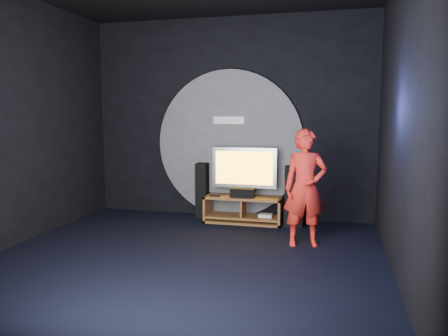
{
  "coord_description": "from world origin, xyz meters",
  "views": [
    {
      "loc": [
        1.8,
        -5.04,
        1.83
      ],
      "look_at": [
        0.25,
        1.05,
        1.05
      ],
      "focal_mm": 35.0,
      "sensor_mm": 36.0,
      "label": 1
    }
  ],
  "objects_px": {
    "media_console": "(244,211)",
    "tower_speaker_right": "(291,195)",
    "tower_speaker_left": "(202,190)",
    "subwoofer": "(294,216)",
    "player": "(305,188)",
    "tv": "(244,170)"
  },
  "relations": [
    {
      "from": "media_console",
      "to": "tower_speaker_right",
      "type": "bearing_deg",
      "value": 11.65
    },
    {
      "from": "tower_speaker_left",
      "to": "subwoofer",
      "type": "relative_size",
      "value": 2.9
    },
    {
      "from": "tower_speaker_left",
      "to": "tower_speaker_right",
      "type": "bearing_deg",
      "value": -1.09
    },
    {
      "from": "media_console",
      "to": "player",
      "type": "height_order",
      "value": "player"
    },
    {
      "from": "tv",
      "to": "player",
      "type": "relative_size",
      "value": 0.67
    },
    {
      "from": "tower_speaker_right",
      "to": "tv",
      "type": "bearing_deg",
      "value": -173.27
    },
    {
      "from": "tower_speaker_left",
      "to": "player",
      "type": "distance_m",
      "value": 2.27
    },
    {
      "from": "tv",
      "to": "player",
      "type": "bearing_deg",
      "value": -45.71
    },
    {
      "from": "tv",
      "to": "subwoofer",
      "type": "distance_m",
      "value": 1.12
    },
    {
      "from": "media_console",
      "to": "tv",
      "type": "relative_size",
      "value": 1.18
    },
    {
      "from": "tv",
      "to": "player",
      "type": "height_order",
      "value": "player"
    },
    {
      "from": "tv",
      "to": "media_console",
      "type": "bearing_deg",
      "value": -83.64
    },
    {
      "from": "media_console",
      "to": "tower_speaker_left",
      "type": "distance_m",
      "value": 0.86
    },
    {
      "from": "media_console",
      "to": "player",
      "type": "distance_m",
      "value": 1.63
    },
    {
      "from": "tv",
      "to": "tower_speaker_left",
      "type": "relative_size",
      "value": 1.13
    },
    {
      "from": "tv",
      "to": "tower_speaker_right",
      "type": "distance_m",
      "value": 0.89
    },
    {
      "from": "tower_speaker_left",
      "to": "player",
      "type": "height_order",
      "value": "player"
    },
    {
      "from": "tower_speaker_right",
      "to": "subwoofer",
      "type": "xyz_separation_m",
      "value": [
        0.07,
        -0.15,
        -0.32
      ]
    },
    {
      "from": "tv",
      "to": "player",
      "type": "xyz_separation_m",
      "value": [
        1.09,
        -1.12,
        -0.08
      ]
    },
    {
      "from": "subwoofer",
      "to": "player",
      "type": "distance_m",
      "value": 1.26
    },
    {
      "from": "subwoofer",
      "to": "media_console",
      "type": "bearing_deg",
      "value": -179.42
    },
    {
      "from": "tower_speaker_right",
      "to": "player",
      "type": "relative_size",
      "value": 0.6
    }
  ]
}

